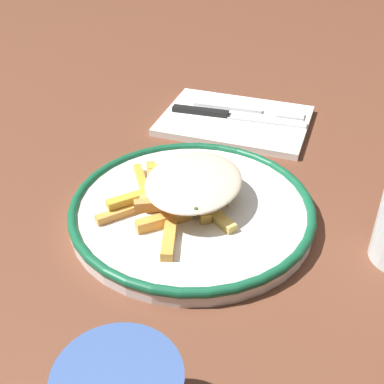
% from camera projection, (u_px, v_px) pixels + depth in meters
% --- Properties ---
extents(ground_plane, '(2.60, 2.60, 0.00)m').
position_uv_depth(ground_plane, '(192.00, 217.00, 0.60)').
color(ground_plane, brown).
extents(plate, '(0.29, 0.29, 0.02)m').
position_uv_depth(plate, '(192.00, 209.00, 0.59)').
color(plate, white).
rests_on(plate, ground_plane).
extents(fries_heap, '(0.18, 0.16, 0.04)m').
position_uv_depth(fries_heap, '(186.00, 188.00, 0.58)').
color(fries_heap, '#E8AF57').
rests_on(fries_heap, plate).
extents(napkin, '(0.17, 0.23, 0.01)m').
position_uv_depth(napkin, '(238.00, 121.00, 0.79)').
color(napkin, white).
rests_on(napkin, ground_plane).
extents(fork, '(0.02, 0.18, 0.01)m').
position_uv_depth(fork, '(249.00, 110.00, 0.80)').
color(fork, silver).
rests_on(fork, napkin).
extents(knife, '(0.02, 0.21, 0.01)m').
position_uv_depth(knife, '(226.00, 115.00, 0.79)').
color(knife, black).
rests_on(knife, napkin).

